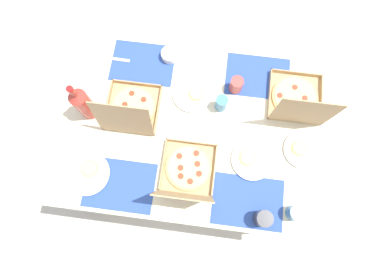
# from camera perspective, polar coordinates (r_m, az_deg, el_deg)

# --- Properties ---
(ground_plane) EXTENTS (6.00, 6.00, 0.00)m
(ground_plane) POSITION_cam_1_polar(r_m,az_deg,el_deg) (2.45, -0.00, -4.85)
(ground_plane) COLOR beige
(dining_table) EXTENTS (1.47, 1.00, 0.75)m
(dining_table) POSITION_cam_1_polar(r_m,az_deg,el_deg) (1.82, -0.00, -0.92)
(dining_table) COLOR #3F3328
(dining_table) RESTS_ON ground_plane
(placemat_near_left) EXTENTS (0.36, 0.26, 0.00)m
(placemat_near_left) POSITION_cam_1_polar(r_m,az_deg,el_deg) (1.86, 11.67, 9.06)
(placemat_near_left) COLOR #2D4C9E
(placemat_near_left) RESTS_ON dining_table
(placemat_near_right) EXTENTS (0.36, 0.26, 0.00)m
(placemat_near_right) POSITION_cam_1_polar(r_m,az_deg,el_deg) (1.88, -8.82, 11.45)
(placemat_near_right) COLOR #2D4C9E
(placemat_near_right) RESTS_ON dining_table
(placemat_far_left) EXTENTS (0.36, 0.26, 0.00)m
(placemat_far_left) POSITION_cam_1_polar(r_m,az_deg,el_deg) (1.68, 9.97, -12.88)
(placemat_far_left) COLOR #2D4C9E
(placemat_far_left) RESTS_ON dining_table
(placemat_far_right) EXTENTS (0.36, 0.26, 0.00)m
(placemat_far_right) POSITION_cam_1_polar(r_m,az_deg,el_deg) (1.70, -12.83, -9.92)
(placemat_far_right) COLOR #2D4C9E
(placemat_far_right) RESTS_ON dining_table
(pizza_box_corner_right) EXTENTS (0.27, 0.32, 0.31)m
(pizza_box_corner_right) POSITION_cam_1_polar(r_m,az_deg,el_deg) (1.62, -0.80, -8.15)
(pizza_box_corner_right) COLOR tan
(pizza_box_corner_right) RESTS_ON dining_table
(pizza_box_center) EXTENTS (0.29, 0.30, 0.33)m
(pizza_box_center) POSITION_cam_1_polar(r_m,az_deg,el_deg) (1.81, 18.30, 4.77)
(pizza_box_center) COLOR tan
(pizza_box_center) RESTS_ON dining_table
(pizza_box_edge_far) EXTENTS (0.28, 0.29, 0.32)m
(pizza_box_edge_far) POSITION_cam_1_polar(r_m,az_deg,el_deg) (1.73, -10.89, 3.20)
(pizza_box_edge_far) COLOR tan
(pizza_box_edge_far) RESTS_ON dining_table
(plate_near_left) EXTENTS (0.23, 0.23, 0.03)m
(plate_near_left) POSITION_cam_1_polar(r_m,az_deg,el_deg) (1.74, -18.17, -7.69)
(plate_near_left) COLOR white
(plate_near_left) RESTS_ON dining_table
(plate_near_right) EXTENTS (0.22, 0.22, 0.03)m
(plate_near_right) POSITION_cam_1_polar(r_m,az_deg,el_deg) (1.77, 0.10, 6.10)
(plate_near_right) COLOR white
(plate_near_right) RESTS_ON dining_table
(plate_far_right) EXTENTS (0.22, 0.22, 0.03)m
(plate_far_right) POSITION_cam_1_polar(r_m,az_deg,el_deg) (1.70, 10.62, -5.64)
(plate_far_right) COLOR white
(plate_far_right) RESTS_ON dining_table
(plate_middle) EXTENTS (0.21, 0.21, 0.03)m
(plate_middle) POSITION_cam_1_polar(r_m,az_deg,el_deg) (1.78, 19.24, -3.69)
(plate_middle) COLOR white
(plate_middle) RESTS_ON dining_table
(soda_bottle) EXTENTS (0.09, 0.09, 0.32)m
(soda_bottle) POSITION_cam_1_polar(r_m,az_deg,el_deg) (1.71, -18.96, 4.21)
(soda_bottle) COLOR #B2382D
(soda_bottle) RESTS_ON dining_table
(cup_spare) EXTENTS (0.08, 0.08, 0.11)m
(cup_spare) POSITION_cam_1_polar(r_m,az_deg,el_deg) (1.63, 12.60, -15.60)
(cup_spare) COLOR #333338
(cup_spare) RESTS_ON dining_table
(cup_red) EXTENTS (0.07, 0.07, 0.09)m
(cup_red) POSITION_cam_1_polar(r_m,az_deg,el_deg) (1.68, 18.01, -14.31)
(cup_red) COLOR teal
(cup_red) RESTS_ON dining_table
(cup_clear_right) EXTENTS (0.07, 0.07, 0.10)m
(cup_clear_right) POSITION_cam_1_polar(r_m,az_deg,el_deg) (1.77, 7.96, 7.65)
(cup_clear_right) COLOR #BF4742
(cup_clear_right) RESTS_ON dining_table
(cup_clear_left) EXTENTS (0.07, 0.07, 0.10)m
(cup_clear_left) POSITION_cam_1_polar(r_m,az_deg,el_deg) (1.72, 5.29, 4.45)
(cup_clear_left) COLOR teal
(cup_clear_left) RESTS_ON dining_table
(condiment_bowl) EXTENTS (0.10, 0.10, 0.04)m
(condiment_bowl) POSITION_cam_1_polar(r_m,az_deg,el_deg) (1.87, -3.99, 12.97)
(condiment_bowl) COLOR white
(condiment_bowl) RESTS_ON dining_table
(knife_by_near_left) EXTENTS (0.21, 0.02, 0.00)m
(knife_by_near_left) POSITION_cam_1_polar(r_m,az_deg,el_deg) (1.93, -14.16, 11.99)
(knife_by_near_left) COLOR #B7B7BC
(knife_by_near_left) RESTS_ON dining_table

